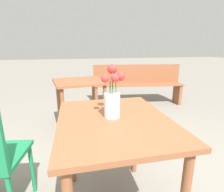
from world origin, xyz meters
TOP-DOWN VIEW (x-y plane):
  - table_front at (0.00, 0.00)m, footprint 0.76×0.92m
  - flower_vase at (-0.00, 0.02)m, footprint 0.15×0.14m
  - bench_near at (1.24, 2.46)m, footprint 1.94×0.71m
  - table_back at (-0.09, 1.47)m, footprint 0.76×0.74m

SIDE VIEW (x-z plane):
  - bench_near at x=1.24m, z-range 0.05..0.90m
  - table_back at x=-0.09m, z-range 0.23..0.98m
  - table_front at x=0.00m, z-range 0.26..1.01m
  - flower_vase at x=0.00m, z-range 0.70..1.04m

